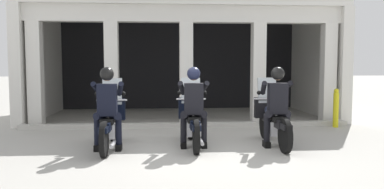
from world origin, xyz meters
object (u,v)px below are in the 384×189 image
object	(u,v)px
motorcycle_center	(192,120)
police_officer_left	(107,101)
police_officer_center	(194,100)
bollard_kerbside	(336,108)
police_officer_right	(277,100)
motorcycle_left	(110,122)
motorcycle_right	(273,120)

from	to	relation	value
motorcycle_center	police_officer_left	bearing A→B (deg)	-161.17
police_officer_center	bollard_kerbside	distance (m)	4.45
bollard_kerbside	police_officer_center	bearing A→B (deg)	-150.99
police_officer_center	police_officer_right	world-z (taller)	same
police_officer_left	bollard_kerbside	world-z (taller)	police_officer_left
motorcycle_center	police_officer_center	world-z (taller)	police_officer_center
motorcycle_left	police_officer_center	bearing A→B (deg)	7.79
motorcycle_center	motorcycle_right	world-z (taller)	same
motorcycle_center	motorcycle_right	bearing A→B (deg)	3.03
police_officer_left	motorcycle_center	world-z (taller)	police_officer_left
motorcycle_left	police_officer_right	xyz separation A→B (m)	(3.28, -0.24, 0.44)
police_officer_center	motorcycle_right	size ratio (longest dim) A/B	0.78
motorcycle_left	motorcycle_center	distance (m)	1.64
motorcycle_right	bollard_kerbside	size ratio (longest dim) A/B	2.03
police_officer_right	bollard_kerbside	size ratio (longest dim) A/B	1.58
bollard_kerbside	police_officer_right	bearing A→B (deg)	-135.26
police_officer_left	police_officer_center	distance (m)	1.64
police_officer_left	motorcycle_center	bearing A→B (deg)	27.34
motorcycle_right	police_officer_right	world-z (taller)	police_officer_right
bollard_kerbside	police_officer_left	bearing A→B (deg)	-157.73
motorcycle_left	police_officer_center	distance (m)	1.70
motorcycle_right	police_officer_center	bearing A→B (deg)	-165.20
motorcycle_left	bollard_kerbside	distance (m)	5.85
motorcycle_left	motorcycle_right	size ratio (longest dim) A/B	1.00
motorcycle_center	bollard_kerbside	world-z (taller)	motorcycle_center
motorcycle_center	police_officer_center	size ratio (longest dim) A/B	1.29
police_officer_center	bollard_kerbside	bearing A→B (deg)	34.38
motorcycle_right	bollard_kerbside	world-z (taller)	motorcycle_right
motorcycle_left	police_officer_left	bearing A→B (deg)	-76.37
police_officer_left	police_officer_right	size ratio (longest dim) A/B	1.00
police_officer_left	motorcycle_right	xyz separation A→B (m)	(3.28, 0.33, -0.44)
police_officer_center	motorcycle_right	distance (m)	1.71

